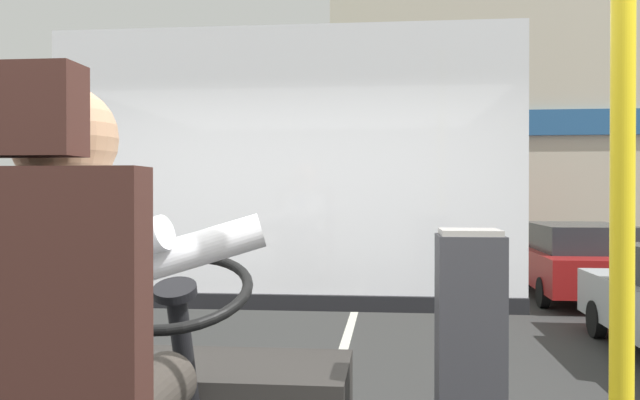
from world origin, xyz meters
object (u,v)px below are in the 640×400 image
at_px(handrail_pole, 623,165).
at_px(parked_car_red, 576,259).
at_px(bus_driver, 77,322).
at_px(fare_box, 469,366).

distance_m(handrail_pole, parked_car_red, 11.89).
bearing_deg(handrail_pole, bus_driver, 171.10).
height_order(bus_driver, handrail_pole, handrail_pole).
height_order(bus_driver, fare_box, bus_driver).
xyz_separation_m(bus_driver, fare_box, (0.99, 0.91, -0.31)).
xyz_separation_m(handrail_pole, fare_box, (-0.15, 1.09, -0.65)).
distance_m(bus_driver, parked_car_red, 12.02).
relative_size(bus_driver, fare_box, 0.89).
xyz_separation_m(handrail_pole, parked_car_red, (2.98, 11.44, -1.26)).
height_order(fare_box, parked_car_red, fare_box).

